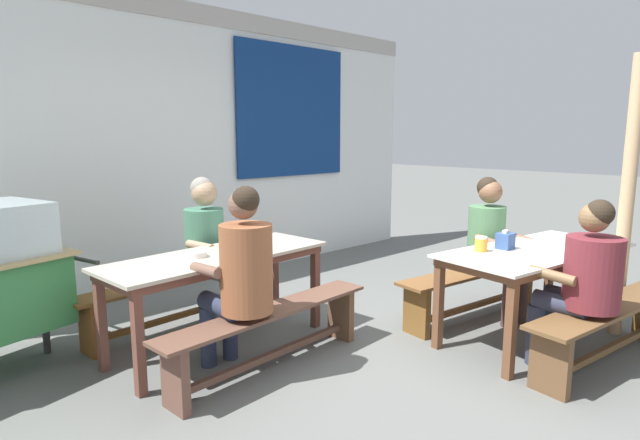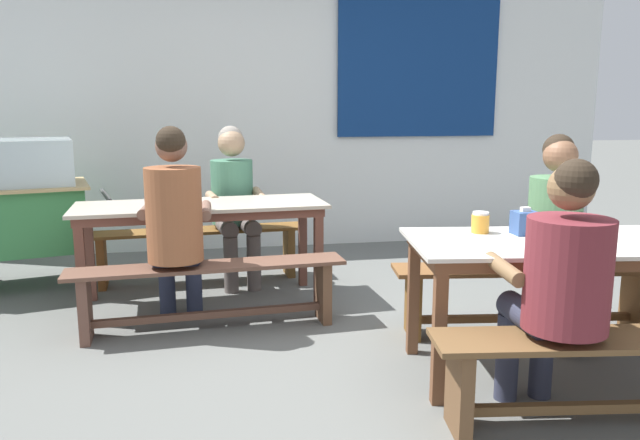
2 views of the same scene
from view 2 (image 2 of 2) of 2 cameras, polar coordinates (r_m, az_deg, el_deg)
ground_plane at (r=3.69m, az=3.68°, el=-12.08°), size 40.00×40.00×0.00m
backdrop_wall at (r=6.25m, az=-2.33°, el=11.83°), size 6.65×0.23×2.97m
dining_table_far at (r=4.46m, az=-10.95°, el=0.54°), size 1.80×0.75×0.73m
dining_table_near at (r=3.46m, az=22.35°, el=-2.90°), size 1.77×0.96×0.73m
bench_far_back at (r=5.10m, az=-11.21°, el=-2.42°), size 1.76×0.40×0.43m
bench_far_front at (r=3.98m, az=-10.24°, el=-6.09°), size 1.75×0.39×0.43m
bench_near_back at (r=4.07m, az=18.53°, el=-6.08°), size 1.68×0.51×0.43m
bench_near_front at (r=3.07m, az=26.51°, el=-12.03°), size 1.74×0.52×0.43m
person_near_front at (r=2.87m, az=21.36°, el=-5.00°), size 0.48×0.55×1.21m
person_left_back_turned at (r=3.93m, az=-13.32°, el=0.12°), size 0.45×0.59×1.30m
person_center_facing at (r=4.98m, az=-8.01°, el=2.35°), size 0.49×0.60×1.26m
person_right_near_table at (r=3.97m, az=21.28°, el=-0.48°), size 0.46×0.55×1.25m
tissue_box at (r=3.48m, az=18.47°, el=-0.24°), size 0.12×0.11×0.15m
condiment_jar at (r=3.46m, az=14.66°, el=-0.23°), size 0.10×0.10×0.12m
soup_bowl at (r=4.47m, az=-13.11°, el=1.73°), size 0.14×0.14×0.04m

